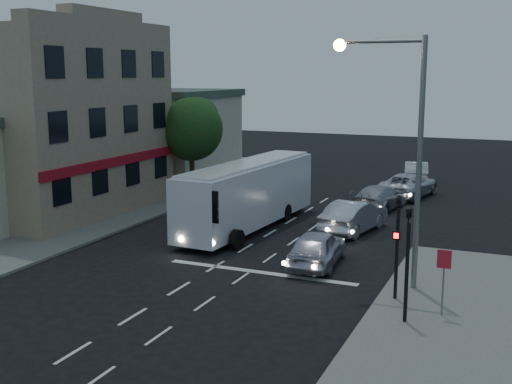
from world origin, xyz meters
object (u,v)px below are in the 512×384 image
at_px(car_suv, 317,248).
at_px(traffic_signal_side, 408,251).
at_px(tour_bus, 248,193).
at_px(streetlight, 402,134).
at_px(street_tree, 191,126).
at_px(regulatory_sign, 444,272).
at_px(car_sedan_b, 380,197).
at_px(car_sedan_c, 408,185).
at_px(traffic_signal_main, 397,234).
at_px(car_extra, 416,172).
at_px(car_sedan_a, 354,216).

bearing_deg(car_suv, traffic_signal_side, 128.14).
xyz_separation_m(tour_bus, streetlight, (8.75, -6.34, 3.89)).
height_order(streetlight, street_tree, streetlight).
bearing_deg(traffic_signal_side, regulatory_sign, 43.92).
xyz_separation_m(traffic_signal_side, streetlight, (-0.96, 3.40, 3.31)).
distance_m(car_sedan_b, car_sedan_c, 4.72).
bearing_deg(car_suv, street_tree, -47.05).
bearing_deg(traffic_signal_main, car_sedan_b, 104.41).
bearing_deg(car_extra, regulatory_sign, 90.77).
height_order(car_sedan_a, car_extra, car_sedan_a).
xyz_separation_m(tour_bus, car_sedan_a, (5.14, 1.37, -1.05)).
distance_m(tour_bus, car_sedan_b, 8.92).
relative_size(traffic_signal_main, regulatory_sign, 1.86).
bearing_deg(car_sedan_a, car_sedan_b, -80.38).
xyz_separation_m(car_sedan_b, car_extra, (0.36, 10.32, 0.05)).
distance_m(traffic_signal_side, street_tree, 23.24).
height_order(car_extra, traffic_signal_main, traffic_signal_main).
bearing_deg(car_sedan_a, traffic_signal_main, 122.83).
xyz_separation_m(car_sedan_c, traffic_signal_side, (3.72, -21.58, 1.67)).
bearing_deg(car_sedan_b, car_sedan_a, 98.51).
relative_size(car_sedan_a, car_sedan_c, 0.89).
relative_size(tour_bus, regulatory_sign, 5.10).
relative_size(car_suv, car_sedan_b, 0.89).
distance_m(car_sedan_c, streetlight, 19.05).
bearing_deg(car_sedan_a, street_tree, -13.27).
height_order(car_sedan_a, car_sedan_b, car_sedan_a).
bearing_deg(traffic_signal_main, street_tree, 137.97).
bearing_deg(streetlight, car_sedan_b, 104.84).
height_order(traffic_signal_side, regulatory_sign, traffic_signal_side).
bearing_deg(street_tree, car_suv, -43.11).
relative_size(car_sedan_a, traffic_signal_side, 1.18).
height_order(tour_bus, car_sedan_b, tour_bus).
bearing_deg(car_extra, streetlight, 87.32).
xyz_separation_m(car_sedan_c, streetlight, (2.77, -18.18, 4.98)).
bearing_deg(car_sedan_b, street_tree, 12.17).
xyz_separation_m(car_suv, car_extra, (0.34, 22.26, 0.01)).
bearing_deg(car_suv, car_sedan_a, -93.44).
bearing_deg(car_sedan_b, traffic_signal_side, 113.80).
xyz_separation_m(traffic_signal_main, street_tree, (-15.81, 14.25, 2.08)).
distance_m(car_sedan_c, traffic_signal_main, 19.90).
height_order(car_extra, traffic_signal_side, traffic_signal_side).
bearing_deg(car_sedan_c, regulatory_sign, 112.41).
height_order(car_sedan_c, street_tree, street_tree).
bearing_deg(regulatory_sign, car_extra, 101.14).
distance_m(car_sedan_b, streetlight, 14.87).
height_order(car_extra, street_tree, street_tree).
relative_size(car_sedan_c, traffic_signal_main, 1.32).
bearing_deg(traffic_signal_main, streetlight, 100.20).
bearing_deg(car_extra, traffic_signal_side, 88.34).
relative_size(car_sedan_a, regulatory_sign, 2.20).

